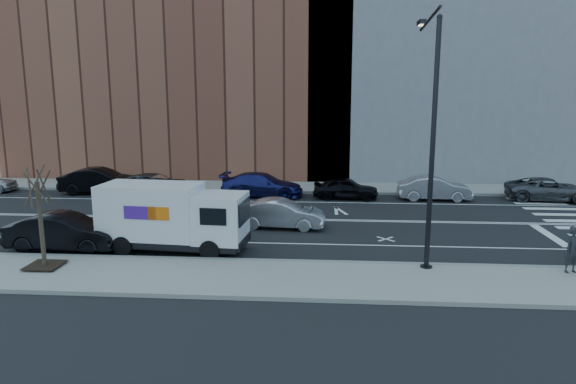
# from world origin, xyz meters

# --- Properties ---
(ground) EXTENTS (120.00, 120.00, 0.00)m
(ground) POSITION_xyz_m (0.00, 0.00, 0.00)
(ground) COLOR black
(ground) RESTS_ON ground
(sidewalk_near) EXTENTS (44.00, 3.60, 0.15)m
(sidewalk_near) POSITION_xyz_m (0.00, -8.80, 0.07)
(sidewalk_near) COLOR gray
(sidewalk_near) RESTS_ON ground
(sidewalk_far) EXTENTS (44.00, 3.60, 0.15)m
(sidewalk_far) POSITION_xyz_m (0.00, 8.80, 0.07)
(sidewalk_far) COLOR gray
(sidewalk_far) RESTS_ON ground
(curb_near) EXTENTS (44.00, 0.25, 0.17)m
(curb_near) POSITION_xyz_m (0.00, -7.00, 0.08)
(curb_near) COLOR gray
(curb_near) RESTS_ON ground
(curb_far) EXTENTS (44.00, 0.25, 0.17)m
(curb_far) POSITION_xyz_m (0.00, 7.00, 0.08)
(curb_far) COLOR gray
(curb_far) RESTS_ON ground
(road_markings) EXTENTS (40.00, 8.60, 0.01)m
(road_markings) POSITION_xyz_m (0.00, 0.00, 0.00)
(road_markings) COLOR white
(road_markings) RESTS_ON ground
(bldg_brick) EXTENTS (26.00, 10.00, 22.00)m
(bldg_brick) POSITION_xyz_m (-8.00, 15.60, 11.00)
(bldg_brick) COLOR brown
(bldg_brick) RESTS_ON ground
(bldg_concrete) EXTENTS (20.00, 10.00, 26.00)m
(bldg_concrete) POSITION_xyz_m (12.00, 15.60, 13.00)
(bldg_concrete) COLOR slate
(bldg_concrete) RESTS_ON ground
(streetlight) EXTENTS (0.44, 4.02, 9.34)m
(streetlight) POSITION_xyz_m (7.00, -6.91, 5.08)
(streetlight) COLOR black
(streetlight) RESTS_ON ground
(street_tree) EXTENTS (1.20, 1.20, 3.75)m
(street_tree) POSITION_xyz_m (-7.00, -8.40, 1.45)
(street_tree) COLOR black
(street_tree) RESTS_ON ground
(fedex_van) EXTENTS (6.23, 2.59, 2.78)m
(fedex_van) POSITION_xyz_m (-3.02, -5.60, 1.46)
(fedex_van) COLOR black
(fedex_van) RESTS_ON ground
(far_parked_b) EXTENTS (5.12, 1.96, 1.66)m
(far_parked_b) POSITION_xyz_m (-11.20, 5.97, 0.83)
(far_parked_b) COLOR black
(far_parked_b) RESTS_ON ground
(far_parked_c) EXTENTS (5.18, 2.93, 1.37)m
(far_parked_c) POSITION_xyz_m (-7.60, 5.79, 0.68)
(far_parked_c) COLOR #4D4F55
(far_parked_c) RESTS_ON ground
(far_parked_d) EXTENTS (5.26, 2.43, 1.49)m
(far_parked_d) POSITION_xyz_m (-0.69, 5.83, 0.74)
(far_parked_d) COLOR navy
(far_parked_d) RESTS_ON ground
(far_parked_e) EXTENTS (4.04, 1.79, 1.35)m
(far_parked_e) POSITION_xyz_m (4.54, 5.47, 0.67)
(far_parked_e) COLOR black
(far_parked_e) RESTS_ON ground
(far_parked_f) EXTENTS (4.40, 1.57, 1.44)m
(far_parked_f) POSITION_xyz_m (9.89, 5.51, 0.72)
(far_parked_f) COLOR #ABAAAF
(far_parked_f) RESTS_ON ground
(far_parked_g) EXTENTS (5.13, 2.79, 1.36)m
(far_parked_g) POSITION_xyz_m (16.80, 5.88, 0.68)
(far_parked_g) COLOR #474B4E
(far_parked_g) RESTS_ON ground
(driving_sedan) EXTENTS (4.30, 1.79, 1.38)m
(driving_sedan) POSITION_xyz_m (1.16, -1.66, 0.69)
(driving_sedan) COLOR #BAB9BF
(driving_sedan) RESTS_ON ground
(near_parked_rear_a) EXTENTS (4.70, 1.72, 1.54)m
(near_parked_rear_a) POSITION_xyz_m (-7.50, -5.86, 0.77)
(near_parked_rear_a) COLOR black
(near_parked_rear_a) RESTS_ON ground
(pedestrian) EXTENTS (0.71, 0.57, 1.67)m
(pedestrian) POSITION_xyz_m (12.04, -7.59, 0.99)
(pedestrian) COLOR #222427
(pedestrian) RESTS_ON sidewalk_near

